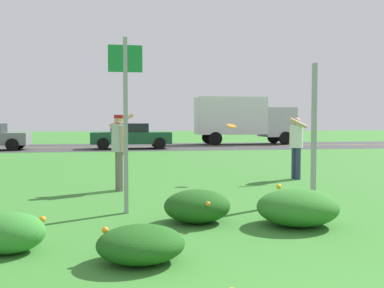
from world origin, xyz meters
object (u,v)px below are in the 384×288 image
person_catcher_white_shirt (296,142)px  car_dark_green_center_right (131,136)px  person_thrower_red_cap_gray_shirt (119,144)px  sign_post_near_path (126,108)px  frisbee_orange (232,126)px  sign_post_by_roadside (314,132)px  box_truck_silver (243,118)px

person_catcher_white_shirt → car_dark_green_center_right: 14.86m
person_thrower_red_cap_gray_shirt → car_dark_green_center_right: (0.83, 15.52, -0.29)m
sign_post_near_path → frisbee_orange: 4.46m
sign_post_by_roadside → sign_post_near_path: bearing=-171.0°
box_truck_silver → car_dark_green_center_right: bearing=-154.0°
car_dark_green_center_right → box_truck_silver: (7.79, 3.79, 1.06)m
box_truck_silver → person_thrower_red_cap_gray_shirt: bearing=-114.0°
person_catcher_white_shirt → box_truck_silver: (3.95, 18.15, 0.82)m
frisbee_orange → car_dark_green_center_right: size_ratio=0.06×
person_catcher_white_shirt → box_truck_silver: bearing=77.7°
frisbee_orange → person_catcher_white_shirt: bearing=5.2°
sign_post_by_roadside → person_catcher_white_shirt: (0.97, 3.08, -0.34)m
person_catcher_white_shirt → car_dark_green_center_right: person_catcher_white_shirt is taller
sign_post_near_path → box_truck_silver: bearing=68.6°
sign_post_by_roadside → car_dark_green_center_right: size_ratio=0.59×
person_thrower_red_cap_gray_shirt → frisbee_orange: size_ratio=6.51×
car_dark_green_center_right → box_truck_silver: box_truck_silver is taller
person_thrower_red_cap_gray_shirt → person_catcher_white_shirt: 4.80m
frisbee_orange → box_truck_silver: (5.78, 18.31, 0.38)m
car_dark_green_center_right → box_truck_silver: bearing=26.0°
sign_post_near_path → sign_post_by_roadside: sign_post_near_path is taller
person_catcher_white_shirt → frisbee_orange: person_catcher_white_shirt is taller
frisbee_orange → box_truck_silver: size_ratio=0.04×
sign_post_by_roadside → person_catcher_white_shirt: size_ratio=1.61×
sign_post_by_roadside → person_thrower_red_cap_gray_shirt: (-3.69, 1.92, -0.29)m
person_catcher_white_shirt → frisbee_orange: 1.88m
sign_post_near_path → car_dark_green_center_right: 18.05m
person_thrower_red_cap_gray_shirt → frisbee_orange: person_thrower_red_cap_gray_shirt is taller
frisbee_orange → sign_post_by_roadside: bearing=-73.7°
frisbee_orange → box_truck_silver: box_truck_silver is taller
box_truck_silver → sign_post_near_path: bearing=-111.4°
frisbee_orange → car_dark_green_center_right: (-2.01, 14.52, -0.68)m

